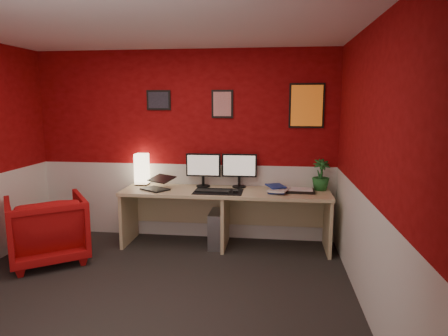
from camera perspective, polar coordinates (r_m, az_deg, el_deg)
ground at (r=4.06m, az=-11.11°, el=-17.47°), size 4.00×3.50×0.01m
ceiling at (r=3.69m, az=-12.41°, el=19.76°), size 4.00×3.50×0.01m
wall_back at (r=5.34m, az=-5.67°, el=3.20°), size 4.00×0.01×2.50m
wall_front at (r=2.13m, az=-27.15°, el=-7.25°), size 4.00×0.01×2.50m
wall_right at (r=3.57m, az=20.28°, el=-0.43°), size 0.01×3.50×2.50m
wainscot_back at (r=5.47m, az=-5.55°, el=-4.64°), size 4.00×0.01×1.00m
wainscot_right at (r=3.76m, az=19.55°, el=-11.75°), size 0.01×3.50×1.00m
desk at (r=5.08m, az=0.16°, el=-7.27°), size 2.60×0.65×0.73m
shoji_lamp at (r=5.41m, az=-11.68°, el=-0.30°), size 0.16×0.16×0.40m
laptop at (r=5.08m, az=-9.87°, el=-1.90°), size 0.40×0.37×0.22m
monitor_left at (r=5.18m, az=-3.02°, el=0.46°), size 0.45×0.06×0.58m
monitor_right at (r=5.14m, az=2.20°, el=0.41°), size 0.45×0.06×0.58m
desk_mat at (r=4.92m, az=-0.83°, el=-3.39°), size 0.60×0.38×0.01m
keyboard at (r=4.91m, az=-1.65°, el=-3.30°), size 0.43×0.17×0.02m
mouse at (r=4.86m, az=1.63°, el=-3.34°), size 0.08×0.11×0.03m
book_bottom at (r=4.95m, az=6.51°, el=-3.27°), size 0.25×0.31×0.03m
book_middle at (r=4.93m, az=6.61°, el=-3.00°), size 0.30×0.36×0.02m
book_top at (r=4.95m, az=6.32°, el=-2.67°), size 0.28×0.32×0.03m
zen_tray at (r=5.00m, az=10.83°, el=-3.22°), size 0.36×0.26×0.03m
potted_plant at (r=5.13m, az=13.70°, el=-0.95°), size 0.26×0.26×0.39m
pc_tower at (r=5.15m, az=-0.86°, el=-8.68°), size 0.20×0.45×0.45m
armchair at (r=5.07m, az=-24.00°, el=-7.95°), size 1.16×1.16×0.77m
art_left at (r=5.38m, az=-9.34°, el=9.56°), size 0.32×0.02×0.26m
art_center at (r=5.21m, az=-0.24°, el=9.14°), size 0.28×0.02×0.36m
art_right at (r=5.18m, az=11.75°, el=8.73°), size 0.44×0.02×0.56m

